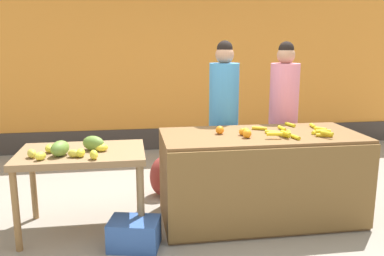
# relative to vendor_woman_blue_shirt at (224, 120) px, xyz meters

# --- Properties ---
(ground_plane) EXTENTS (24.00, 24.00, 0.00)m
(ground_plane) POSITION_rel_vendor_woman_blue_shirt_xyz_m (-0.21, -0.70, -0.92)
(ground_plane) COLOR gray
(market_wall_back) EXTENTS (8.16, 0.23, 2.87)m
(market_wall_back) POSITION_rel_vendor_woman_blue_shirt_xyz_m (-0.21, 2.35, 0.48)
(market_wall_back) COLOR orange
(market_wall_back) RESTS_ON ground
(fruit_stall_counter) EXTENTS (2.00, 0.94, 0.90)m
(fruit_stall_counter) POSITION_rel_vendor_woman_blue_shirt_xyz_m (0.23, -0.72, -0.47)
(fruit_stall_counter) COLOR brown
(fruit_stall_counter) RESTS_ON ground
(side_table_wooden) EXTENTS (1.18, 0.78, 0.80)m
(side_table_wooden) POSITION_rel_vendor_woman_blue_shirt_xyz_m (-1.54, -0.70, -0.22)
(side_table_wooden) COLOR olive
(side_table_wooden) RESTS_ON ground
(banana_bunch_pile) EXTENTS (0.71, 0.72, 0.07)m
(banana_bunch_pile) POSITION_rel_vendor_woman_blue_shirt_xyz_m (0.55, -0.77, 0.01)
(banana_bunch_pile) COLOR gold
(banana_bunch_pile) RESTS_ON fruit_stall_counter
(orange_pile) EXTENTS (0.32, 0.29, 0.09)m
(orange_pile) POSITION_rel_vendor_woman_blue_shirt_xyz_m (-0.03, -0.76, 0.02)
(orange_pile) COLOR orange
(orange_pile) RESTS_ON fruit_stall_counter
(mango_papaya_pile) EXTENTS (0.73, 0.49, 0.14)m
(mango_papaya_pile) POSITION_rel_vendor_woman_blue_shirt_xyz_m (-1.59, -0.80, -0.06)
(mango_papaya_pile) COLOR yellow
(mango_papaya_pile) RESTS_ON side_table_wooden
(vendor_woman_blue_shirt) EXTENTS (0.34, 0.34, 1.82)m
(vendor_woman_blue_shirt) POSITION_rel_vendor_woman_blue_shirt_xyz_m (0.00, 0.00, 0.00)
(vendor_woman_blue_shirt) COLOR #33333D
(vendor_woman_blue_shirt) RESTS_ON ground
(vendor_woman_pink_shirt) EXTENTS (0.34, 0.34, 1.81)m
(vendor_woman_pink_shirt) POSITION_rel_vendor_woman_blue_shirt_xyz_m (0.73, 0.02, -0.00)
(vendor_woman_pink_shirt) COLOR #33333D
(vendor_woman_pink_shirt) RESTS_ON ground
(produce_crate) EXTENTS (0.50, 0.41, 0.26)m
(produce_crate) POSITION_rel_vendor_woman_blue_shirt_xyz_m (-1.07, -1.14, -0.79)
(produce_crate) COLOR #3359A5
(produce_crate) RESTS_ON ground
(produce_sack) EXTENTS (0.47, 0.47, 0.48)m
(produce_sack) POSITION_rel_vendor_woman_blue_shirt_xyz_m (-0.70, 0.09, -0.68)
(produce_sack) COLOR maroon
(produce_sack) RESTS_ON ground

